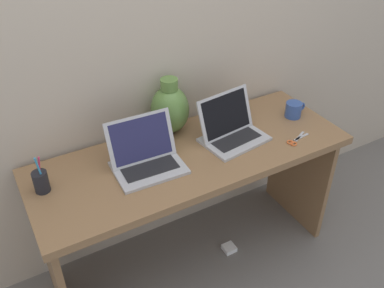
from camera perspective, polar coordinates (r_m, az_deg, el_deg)
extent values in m
plane|color=slate|center=(2.54, 0.00, -14.80)|extent=(6.00, 6.00, 0.00)
cube|color=#BCAD99|center=(2.06, -4.54, 13.86)|extent=(4.40, 0.04, 2.40)
cube|color=olive|center=(2.04, 0.00, -1.61)|extent=(1.55, 0.57, 0.04)
cube|color=olive|center=(2.14, -18.08, -15.41)|extent=(0.03, 0.48, 0.70)
cube|color=olive|center=(2.63, 14.10, -3.37)|extent=(0.03, 0.48, 0.70)
cube|color=#B2B2B7|center=(1.93, -5.80, -3.19)|extent=(0.32, 0.25, 0.01)
cube|color=black|center=(1.93, -5.81, -2.98)|extent=(0.25, 0.15, 0.00)
cube|color=#B2B2B7|center=(1.93, -6.87, 0.66)|extent=(0.31, 0.10, 0.21)
cube|color=#23234C|center=(1.93, -6.87, 0.66)|extent=(0.28, 0.09, 0.18)
cube|color=#B2B2B7|center=(2.12, 5.68, 0.63)|extent=(0.34, 0.26, 0.01)
cube|color=black|center=(2.11, 5.70, 0.83)|extent=(0.26, 0.16, 0.00)
cube|color=#B2B2B7|center=(2.10, 4.53, 4.01)|extent=(0.32, 0.12, 0.21)
cube|color=black|center=(2.10, 4.53, 4.01)|extent=(0.28, 0.11, 0.18)
ellipsoid|color=#5B843D|center=(2.13, -2.96, 4.63)|extent=(0.19, 0.19, 0.25)
cylinder|color=#5B843D|center=(2.06, -3.08, 8.00)|extent=(0.09, 0.09, 0.06)
cylinder|color=#335199|center=(2.35, 13.42, 4.48)|extent=(0.09, 0.09, 0.08)
torus|color=#335199|center=(2.38, 14.44, 4.88)|extent=(0.05, 0.01, 0.05)
cylinder|color=black|center=(1.89, -19.57, -4.79)|extent=(0.06, 0.06, 0.10)
cylinder|color=#D83359|center=(1.87, -19.73, -3.35)|extent=(0.02, 0.02, 0.14)
cylinder|color=#338CBF|center=(1.85, -19.68, -3.58)|extent=(0.02, 0.01, 0.15)
cube|color=#B7B7BC|center=(2.21, 14.22, 0.99)|extent=(0.09, 0.06, 0.00)
cube|color=#B7B7BC|center=(2.20, 14.41, 0.91)|extent=(0.10, 0.02, 0.00)
torus|color=orange|center=(2.14, 13.45, 0.04)|extent=(0.04, 0.04, 0.01)
torus|color=orange|center=(2.15, 13.02, 0.24)|extent=(0.04, 0.03, 0.01)
cube|color=white|center=(2.57, 4.99, -13.72)|extent=(0.07, 0.07, 0.03)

